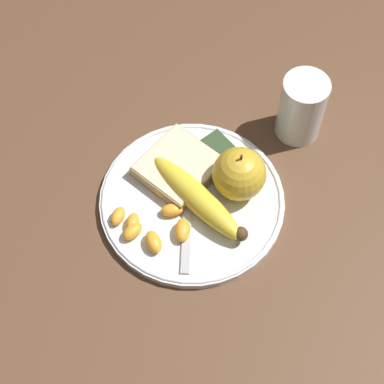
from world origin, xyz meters
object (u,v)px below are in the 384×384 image
object	(u,v)px
juice_glass	(301,109)
banana	(200,197)
bread_slice	(179,167)
jam_packet	(213,150)
plate	(192,200)
fork	(188,200)
apple	(239,174)

from	to	relation	value
juice_glass	banana	world-z (taller)	juice_glass
juice_glass	banana	bearing A→B (deg)	-176.36
juice_glass	bread_slice	xyz separation A→B (m)	(-0.19, 0.05, -0.03)
juice_glass	jam_packet	size ratio (longest dim) A/B	2.19
plate	juice_glass	xyz separation A→B (m)	(0.20, 0.00, 0.04)
plate	banana	size ratio (longest dim) A/B	1.46
banana	fork	bearing A→B (deg)	127.01
plate	bread_slice	distance (m)	0.05
fork	jam_packet	distance (m)	0.09
jam_packet	bread_slice	bearing A→B (deg)	171.39
apple	jam_packet	world-z (taller)	apple
plate	apple	bearing A→B (deg)	-23.05
apple	bread_slice	xyz separation A→B (m)	(-0.05, 0.07, -0.03)
banana	fork	size ratio (longest dim) A/B	1.15
fork	apple	bearing A→B (deg)	-71.75
jam_packet	fork	bearing A→B (deg)	-154.00
juice_glass	fork	bearing A→B (deg)	179.62
plate	juice_glass	bearing A→B (deg)	0.15
banana	bread_slice	world-z (taller)	banana
apple	bread_slice	bearing A→B (deg)	122.67
banana	jam_packet	size ratio (longest dim) A/B	3.70
apple	bread_slice	size ratio (longest dim) A/B	0.71
plate	jam_packet	world-z (taller)	jam_packet
apple	jam_packet	xyz separation A→B (m)	(0.01, 0.07, -0.03)
bread_slice	banana	bearing A→B (deg)	-98.68
bread_slice	plate	bearing A→B (deg)	-106.59
juice_glass	apple	distance (m)	0.14
apple	jam_packet	bearing A→B (deg)	81.94
juice_glass	apple	world-z (taller)	juice_glass
juice_glass	banana	size ratio (longest dim) A/B	0.59
plate	banana	xyz separation A→B (m)	(0.01, -0.01, 0.02)
apple	jam_packet	size ratio (longest dim) A/B	1.74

